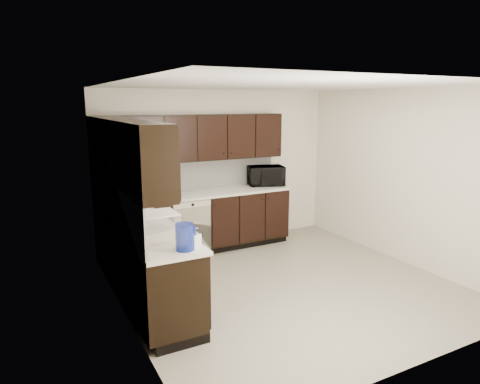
% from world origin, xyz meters
% --- Properties ---
extents(floor, '(4.00, 4.00, 0.00)m').
position_xyz_m(floor, '(0.00, 0.00, 0.00)').
color(floor, gray).
rests_on(floor, ground).
extents(ceiling, '(4.00, 4.00, 0.00)m').
position_xyz_m(ceiling, '(0.00, 0.00, 2.50)').
color(ceiling, white).
rests_on(ceiling, wall_back).
extents(wall_back, '(4.00, 0.02, 2.50)m').
position_xyz_m(wall_back, '(0.00, 2.00, 1.25)').
color(wall_back, beige).
rests_on(wall_back, floor).
extents(wall_left, '(0.02, 4.00, 2.50)m').
position_xyz_m(wall_left, '(-2.00, 0.00, 1.25)').
color(wall_left, beige).
rests_on(wall_left, floor).
extents(wall_right, '(0.02, 4.00, 2.50)m').
position_xyz_m(wall_right, '(2.00, 0.00, 1.25)').
color(wall_right, beige).
rests_on(wall_right, floor).
extents(wall_front, '(4.00, 0.02, 2.50)m').
position_xyz_m(wall_front, '(0.00, -2.00, 1.25)').
color(wall_front, beige).
rests_on(wall_front, floor).
extents(lower_cabinets, '(3.00, 2.80, 0.90)m').
position_xyz_m(lower_cabinets, '(-1.01, 1.11, 0.41)').
color(lower_cabinets, black).
rests_on(lower_cabinets, floor).
extents(countertop, '(3.03, 2.83, 0.04)m').
position_xyz_m(countertop, '(-1.01, 1.11, 0.92)').
color(countertop, beige).
rests_on(countertop, lower_cabinets).
extents(backsplash, '(3.00, 2.80, 0.48)m').
position_xyz_m(backsplash, '(-1.22, 1.32, 1.18)').
color(backsplash, silver).
rests_on(backsplash, countertop).
extents(upper_cabinets, '(3.00, 2.80, 0.70)m').
position_xyz_m(upper_cabinets, '(-1.10, 1.20, 1.77)').
color(upper_cabinets, black).
rests_on(upper_cabinets, wall_back).
extents(dishwasher, '(0.58, 0.04, 0.78)m').
position_xyz_m(dishwasher, '(-0.70, 1.41, 0.55)').
color(dishwasher, beige).
rests_on(dishwasher, lower_cabinets).
extents(sink, '(0.54, 0.82, 0.42)m').
position_xyz_m(sink, '(-1.68, -0.01, 0.88)').
color(sink, beige).
rests_on(sink, countertop).
extents(microwave, '(0.67, 0.54, 0.32)m').
position_xyz_m(microwave, '(0.75, 1.74, 1.10)').
color(microwave, black).
rests_on(microwave, countertop).
extents(soap_bottle_a, '(0.12, 0.12, 0.20)m').
position_xyz_m(soap_bottle_a, '(-1.48, -0.65, 1.04)').
color(soap_bottle_a, gray).
rests_on(soap_bottle_a, countertop).
extents(soap_bottle_b, '(0.12, 0.12, 0.25)m').
position_xyz_m(soap_bottle_b, '(-1.86, 0.71, 1.07)').
color(soap_bottle_b, gray).
rests_on(soap_bottle_b, countertop).
extents(toaster_oven, '(0.44, 0.35, 0.25)m').
position_xyz_m(toaster_oven, '(-1.75, 1.78, 1.06)').
color(toaster_oven, '#B1B2B4').
rests_on(toaster_oven, countertop).
extents(storage_bin, '(0.55, 0.47, 0.18)m').
position_xyz_m(storage_bin, '(-1.66, 0.10, 1.03)').
color(storage_bin, silver).
rests_on(storage_bin, countertop).
extents(blue_pitcher, '(0.18, 0.18, 0.26)m').
position_xyz_m(blue_pitcher, '(-1.59, -0.66, 1.07)').
color(blue_pitcher, '#102596').
rests_on(blue_pitcher, countertop).
extents(teal_tumbler, '(0.11, 0.11, 0.21)m').
position_xyz_m(teal_tumbler, '(-1.54, 0.96, 1.05)').
color(teal_tumbler, '#0C808E').
rests_on(teal_tumbler, countertop).
extents(paper_towel_roll, '(0.14, 0.14, 0.30)m').
position_xyz_m(paper_towel_roll, '(-1.63, 0.58, 1.09)').
color(paper_towel_roll, silver).
rests_on(paper_towel_roll, countertop).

